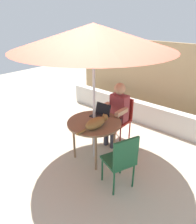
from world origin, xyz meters
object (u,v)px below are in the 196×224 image
laptop (101,113)px  cat (96,123)px  chair_empty (122,159)px  person_seated (117,110)px  patio_umbrella (93,36)px  chair_occupied (121,115)px  patio_table (94,125)px

laptop → cat: size_ratio=0.48×
chair_empty → cat: size_ratio=1.39×
person_seated → patio_umbrella: bearing=-90.0°
chair_occupied → chair_empty: 1.39m
patio_table → chair_occupied: size_ratio=1.03×
chair_empty → person_seated: person_seated is taller
patio_umbrella → chair_empty: 1.79m
person_seated → laptop: person_seated is taller
patio_table → person_seated: bearing=90.0°
patio_table → patio_umbrella: 1.45m
person_seated → laptop: (-0.06, -0.41, 0.09)m
patio_umbrella → chair_empty: size_ratio=2.66×
chair_occupied → chair_empty: bearing=-55.3°
patio_umbrella → laptop: size_ratio=7.67×
patio_table → person_seated: (0.00, 0.67, 0.05)m
cat → chair_occupied: bearing=99.0°
laptop → cat: bearing=-60.9°
person_seated → cat: 0.81m
chair_occupied → person_seated: 0.23m
patio_table → chair_empty: size_ratio=1.03×
patio_umbrella → person_seated: size_ratio=1.93×
chair_occupied → cat: (0.15, -0.95, 0.27)m
chair_occupied → person_seated: (0.00, -0.16, 0.17)m
person_seated → patio_table: bearing=-90.0°
person_seated → cat: size_ratio=1.91×
chair_occupied → laptop: bearing=-96.1°
patio_umbrella → chair_empty: (0.79, -0.32, -1.57)m
chair_occupied → person_seated: person_seated is taller
patio_umbrella → laptop: 1.35m
chair_empty → laptop: laptop is taller
patio_umbrella → person_seated: 1.56m
chair_empty → cat: bearing=162.9°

